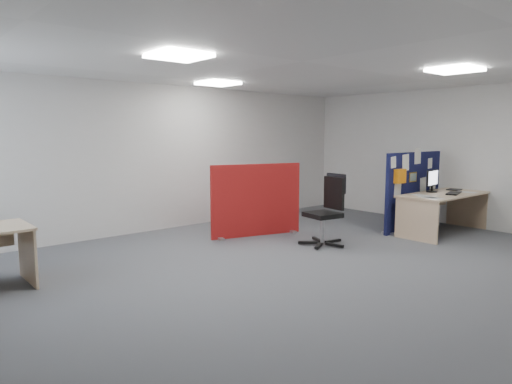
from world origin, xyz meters
TOP-DOWN VIEW (x-y plane):
  - floor at (0.00, 0.00)m, footprint 9.00×9.00m
  - ceiling at (0.00, 0.00)m, footprint 9.00×7.00m
  - wall_back at (0.00, 3.50)m, footprint 9.00×0.02m
  - wall_right at (4.50, 0.00)m, footprint 0.02×7.00m
  - ceiling_lights at (0.33, 0.67)m, footprint 4.10×4.10m
  - navy_divider at (3.46, 0.40)m, footprint 1.77×0.30m
  - main_desk at (3.58, -0.10)m, footprint 1.91×0.85m
  - monitor_main at (3.58, 0.09)m, footprint 0.47×0.19m
  - keyboard at (3.62, -0.30)m, footprint 0.48×0.30m
  - mouse at (3.90, -0.27)m, footprint 0.11×0.07m
  - paper_tray at (4.22, -0.02)m, footprint 0.31×0.26m
  - red_divider at (0.88, 1.91)m, footprint 1.64×0.52m
  - office_chair at (1.33, 0.65)m, footprint 0.74×0.75m
  - desk_papers at (3.20, -0.22)m, footprint 1.47×0.67m

SIDE VIEW (x-z plane):
  - floor at x=0.00m, z-range 0.00..0.00m
  - main_desk at x=3.58m, z-range 0.20..0.93m
  - red_divider at x=0.88m, z-range -0.01..1.26m
  - office_chair at x=1.33m, z-range 0.08..1.21m
  - desk_papers at x=3.20m, z-range 0.73..0.73m
  - paper_tray at x=4.22m, z-range 0.73..0.74m
  - navy_divider at x=3.46m, z-range -0.03..1.51m
  - keyboard at x=3.62m, z-range 0.73..0.75m
  - mouse at x=3.90m, z-range 0.73..0.76m
  - monitor_main at x=3.58m, z-range 0.75..1.16m
  - wall_back at x=0.00m, z-range 0.00..2.70m
  - wall_right at x=4.50m, z-range 0.00..2.70m
  - ceiling_lights at x=0.33m, z-range 2.65..2.69m
  - ceiling at x=0.00m, z-range 2.69..2.71m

